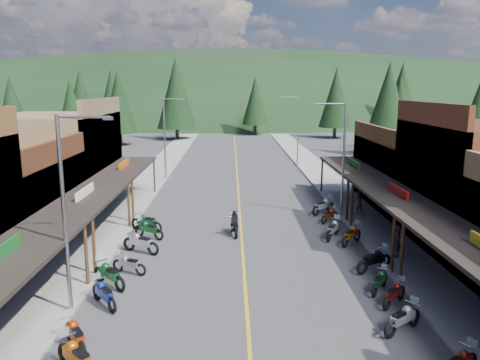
{
  "coord_description": "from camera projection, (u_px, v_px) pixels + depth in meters",
  "views": [
    {
      "loc": [
        -0.62,
        -23.6,
        8.98
      ],
      "look_at": [
        -0.04,
        6.52,
        3.0
      ],
      "focal_mm": 35.0,
      "sensor_mm": 36.0,
      "label": 1
    }
  ],
  "objects": [
    {
      "name": "pine_7",
      "position": [
        81.0,
        96.0,
        97.42
      ],
      "size": [
        5.88,
        5.88,
        12.5
      ],
      "color": "black",
      "rests_on": "ground"
    },
    {
      "name": "bike_east_6",
      "position": [
        380.0,
        280.0,
        20.81
      ],
      "size": [
        1.59,
        1.91,
        1.08
      ],
      "primitive_type": null,
      "rotation": [
        0.0,
        0.0,
        -0.61
      ],
      "color": "#0D421D",
      "rests_on": "ground"
    },
    {
      "name": "bike_east_4",
      "position": [
        403.0,
        317.0,
        17.36
      ],
      "size": [
        2.08,
        1.78,
        1.19
      ],
      "primitive_type": null,
      "rotation": [
        0.0,
        0.0,
        -0.94
      ],
      "color": "#9E9DA2",
      "rests_on": "ground"
    },
    {
      "name": "centerline",
      "position": [
        238.0,
        183.0,
        44.52
      ],
      "size": [
        0.15,
        90.0,
        0.01
      ],
      "primitive_type": "cube",
      "color": "gold",
      "rests_on": "ground"
    },
    {
      "name": "shop_east_3",
      "position": [
        419.0,
        173.0,
        35.76
      ],
      "size": [
        10.9,
        10.2,
        6.2
      ],
      "color": "#4C2D16",
      "rests_on": "ground"
    },
    {
      "name": "bike_east_10",
      "position": [
        329.0,
        215.0,
        31.6
      ],
      "size": [
        1.75,
        1.77,
        1.07
      ],
      "primitive_type": null,
      "rotation": [
        0.0,
        0.0,
        -0.77
      ],
      "color": "maroon",
      "rests_on": "ground"
    },
    {
      "name": "pine_4",
      "position": [
        336.0,
        97.0,
        82.68
      ],
      "size": [
        5.88,
        5.88,
        12.5
      ],
      "color": "black",
      "rests_on": "ground"
    },
    {
      "name": "bike_west_8",
      "position": [
        141.0,
        241.0,
        25.68
      ],
      "size": [
        2.42,
        1.78,
        1.33
      ],
      "primitive_type": null,
      "rotation": [
        0.0,
        0.0,
        1.08
      ],
      "color": "#97979C",
      "rests_on": "ground"
    },
    {
      "name": "bike_west_7",
      "position": [
        129.0,
        263.0,
        22.82
      ],
      "size": [
        2.01,
        1.42,
        1.1
      ],
      "primitive_type": null,
      "rotation": [
        0.0,
        0.0,
        1.12
      ],
      "color": "gray",
      "rests_on": "ground"
    },
    {
      "name": "shop_west_3",
      "position": [
        56.0,
        162.0,
        35.04
      ],
      "size": [
        10.9,
        10.2,
        8.2
      ],
      "color": "brown",
      "rests_on": "ground"
    },
    {
      "name": "sidewalk_west",
      "position": [
        146.0,
        183.0,
        44.34
      ],
      "size": [
        3.4,
        94.0,
        0.15
      ],
      "primitive_type": "cube",
      "color": "gray",
      "rests_on": "ground"
    },
    {
      "name": "ridge_hill",
      "position": [
        233.0,
        114.0,
        157.3
      ],
      "size": [
        310.0,
        140.0,
        60.0
      ],
      "primitive_type": "ellipsoid",
      "color": "black",
      "rests_on": "ground"
    },
    {
      "name": "bike_west_6",
      "position": [
        109.0,
        273.0,
        21.3
      ],
      "size": [
        2.22,
        2.14,
        1.32
      ],
      "primitive_type": null,
      "rotation": [
        0.0,
        0.0,
        0.82
      ],
      "color": "#0E491E",
      "rests_on": "ground"
    },
    {
      "name": "pedestrian_east_b",
      "position": [
        358.0,
        202.0,
        33.15
      ],
      "size": [
        0.91,
        0.65,
        1.69
      ],
      "primitive_type": "imported",
      "rotation": [
        0.0,
        0.0,
        3.38
      ],
      "color": "brown",
      "rests_on": "sidewalk_east"
    },
    {
      "name": "pine_5",
      "position": [
        402.0,
        92.0,
        94.6
      ],
      "size": [
        6.72,
        6.72,
        14.0
      ],
      "color": "black",
      "rests_on": "ground"
    },
    {
      "name": "bike_east_7",
      "position": [
        374.0,
        259.0,
        23.11
      ],
      "size": [
        2.32,
        1.78,
        1.28
      ],
      "primitive_type": null,
      "rotation": [
        0.0,
        0.0,
        -1.04
      ],
      "color": "black",
      "rests_on": "ground"
    },
    {
      "name": "bike_east_11",
      "position": [
        323.0,
        205.0,
        33.58
      ],
      "size": [
        2.25,
        2.15,
        1.33
      ],
      "primitive_type": null,
      "rotation": [
        0.0,
        0.0,
        -0.83
      ],
      "color": "#A2A2A8",
      "rests_on": "ground"
    },
    {
      "name": "streetlight_2",
      "position": [
        342.0,
        155.0,
        32.02
      ],
      "size": [
        2.16,
        0.18,
        8.0
      ],
      "color": "gray",
      "rests_on": "ground"
    },
    {
      "name": "bike_west_9",
      "position": [
        149.0,
        228.0,
        28.19
      ],
      "size": [
        2.23,
        1.78,
        1.25
      ],
      "primitive_type": null,
      "rotation": [
        0.0,
        0.0,
        1.01
      ],
      "color": "#0E4617",
      "rests_on": "ground"
    },
    {
      "name": "pine_3",
      "position": [
        255.0,
        101.0,
        88.44
      ],
      "size": [
        5.04,
        5.04,
        11.0
      ],
      "color": "black",
      "rests_on": "ground"
    },
    {
      "name": "pine_11",
      "position": [
        388.0,
        101.0,
        61.15
      ],
      "size": [
        5.82,
        5.82,
        12.4
      ],
      "color": "black",
      "rests_on": "ground"
    },
    {
      "name": "bike_east_5",
      "position": [
        394.0,
        293.0,
        19.54
      ],
      "size": [
        1.78,
        1.82,
        1.09
      ],
      "primitive_type": null,
      "rotation": [
        0.0,
        0.0,
        -0.76
      ],
      "color": "maroon",
      "rests_on": "ground"
    },
    {
      "name": "bike_west_10",
      "position": [
        146.0,
        221.0,
        29.57
      ],
      "size": [
        2.38,
        1.76,
        1.31
      ],
      "primitive_type": null,
      "rotation": [
        0.0,
        0.0,
        1.08
      ],
      "color": "#0D422B",
      "rests_on": "ground"
    },
    {
      "name": "pine_10",
      "position": [
        119.0,
        102.0,
        72.28
      ],
      "size": [
        5.38,
        5.38,
        11.6
      ],
      "color": "black",
      "rests_on": "ground"
    },
    {
      "name": "pine_2",
      "position": [
        176.0,
        93.0,
        80.04
      ],
      "size": [
        6.72,
        6.72,
        14.0
      ],
      "color": "black",
      "rests_on": "ground"
    },
    {
      "name": "streetlight_1",
      "position": [
        166.0,
        135.0,
        45.48
      ],
      "size": [
        2.16,
        0.18,
        8.0
      ],
      "color": "gray",
      "rests_on": "ground"
    },
    {
      "name": "pine_1",
      "position": [
        112.0,
        96.0,
        91.69
      ],
      "size": [
        5.88,
        5.88,
        12.5
      ],
      "color": "black",
      "rests_on": "ground"
    },
    {
      "name": "ground",
      "position": [
        243.0,
        259.0,
        24.91
      ],
      "size": [
        220.0,
        220.0,
        0.0
      ],
      "primitive_type": "plane",
      "color": "#38383A",
      "rests_on": "ground"
    },
    {
      "name": "streetlight_3",
      "position": [
        297.0,
        127.0,
        53.59
      ],
      "size": [
        2.16,
        0.18,
        8.0
      ],
      "color": "gray",
      "rests_on": "ground"
    },
    {
      "name": "pedestrian_east_a",
      "position": [
        397.0,
        241.0,
        24.67
      ],
      "size": [
        0.53,
        0.7,
        1.74
      ],
      "primitive_type": "imported",
      "rotation": [
        0.0,
        0.0,
        -1.76
      ],
      "color": "#292233",
      "rests_on": "sidewalk_east"
    },
    {
      "name": "pine_8",
      "position": [
        71.0,
        110.0,
        62.55
      ],
      "size": [
        4.48,
        4.48,
        10.0
      ],
      "color": "black",
      "rests_on": "ground"
    },
    {
      "name": "bike_west_5",
      "position": [
        104.0,
        293.0,
        19.39
      ],
      "size": [
        1.89,
        2.12,
        1.22
      ],
      "primitive_type": null,
      "rotation": [
        0.0,
        0.0,
        0.67
      ],
      "color": "navy",
      "rests_on": "ground"
    },
    {
      "name": "bike_west_4",
      "position": [
        75.0,
        334.0,
        16.1
      ],
      "size": [
        1.81,
        2.21,
        1.24
      ],
      "primitive_type": null,
      "rotation": [
        0.0,
        0.0,
        0.59
      ],
      "color": "#AF310C",
      "rests_on": "ground"
    },
    {
      "name": "bike_west_3",
      "position": [
        77.0,
        356.0,
        14.76
      ],
      "size": [
        2.17,
        2.09,
        1.29
      ],
      "primitive_type": null,
      "rotation": [
        0.0,
        0.0,
        0.82
      ],
      "color": "#BB530D",
      "rests_on": "ground"
    },
    {
      "name": "bike_east_9",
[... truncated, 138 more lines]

